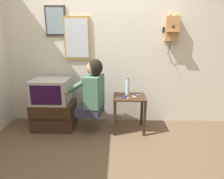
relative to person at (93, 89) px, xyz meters
name	(u,v)px	position (x,y,z in m)	size (l,w,h in m)	color
ground_plane	(103,159)	(0.20, -0.75, -0.69)	(14.00, 14.00, 0.00)	brown
wall_back	(107,48)	(0.20, 0.45, 0.58)	(6.80, 0.05, 2.55)	beige
side_table	(129,104)	(0.57, 0.05, -0.26)	(0.50, 0.42, 0.57)	#382316
person	(93,89)	(0.00, 0.00, 0.00)	(0.59, 0.49, 0.87)	#2D3347
tv_stand	(54,115)	(-0.66, 0.10, -0.48)	(0.66, 0.48, 0.44)	#382316
television	(51,91)	(-0.68, 0.10, -0.07)	(0.57, 0.46, 0.38)	#ADA89E
wall_phone_antique	(172,28)	(1.22, 0.37, 0.89)	(0.25, 0.18, 0.79)	#AD7A47
framed_picture	(55,21)	(-0.62, 0.41, 1.01)	(0.33, 0.03, 0.47)	#2D2823
wall_mirror	(77,38)	(-0.28, 0.41, 0.74)	(0.42, 0.03, 0.68)	olive
cell_phone_held	(124,97)	(0.48, -0.01, -0.12)	(0.09, 0.14, 0.01)	navy
cell_phone_spare	(136,95)	(0.67, 0.07, -0.12)	(0.12, 0.14, 0.01)	silver
water_bottle	(128,87)	(0.54, 0.14, 0.01)	(0.06, 0.06, 0.27)	#ADC6DB
toothbrush	(132,98)	(0.59, -0.07, -0.11)	(0.15, 0.09, 0.02)	orange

